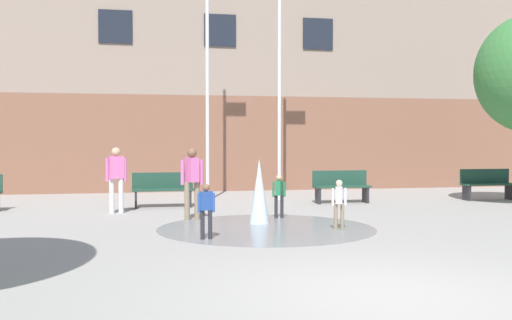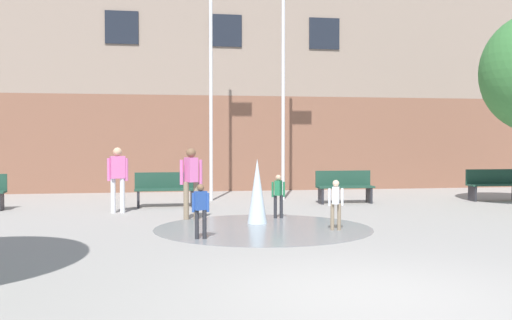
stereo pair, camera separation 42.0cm
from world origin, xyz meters
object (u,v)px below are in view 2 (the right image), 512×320
(adult_in_red, at_px, (191,178))
(flagpole_right, at_px, (284,64))
(child_in_fountain, at_px, (278,193))
(park_bench_under_left_flagpole, at_px, (345,186))
(child_running, at_px, (201,207))
(park_bench_left_of_flagpoles, at_px, (165,189))
(child_with_pink_shirt, at_px, (336,201))
(flagpole_left, at_px, (212,57))
(park_bench_near_trashcan, at_px, (493,184))
(teen_by_trashcan, at_px, (118,174))

(adult_in_red, height_order, flagpole_right, flagpole_right)
(child_in_fountain, bearing_deg, park_bench_under_left_flagpole, -12.36)
(child_in_fountain, relative_size, adult_in_red, 0.62)
(child_in_fountain, distance_m, child_running, 3.22)
(park_bench_left_of_flagpoles, height_order, flagpole_right, flagpole_right)
(child_with_pink_shirt, bearing_deg, child_running, -55.65)
(flagpole_left, relative_size, flagpole_right, 1.04)
(park_bench_left_of_flagpoles, height_order, park_bench_near_trashcan, same)
(park_bench_left_of_flagpoles, height_order, child_with_pink_shirt, child_with_pink_shirt)
(park_bench_left_of_flagpoles, distance_m, park_bench_near_trashcan, 9.51)
(park_bench_left_of_flagpoles, height_order, flagpole_left, flagpole_left)
(park_bench_left_of_flagpoles, bearing_deg, child_with_pink_shirt, -55.93)
(child_with_pink_shirt, height_order, child_in_fountain, same)
(child_with_pink_shirt, height_order, adult_in_red, adult_in_red)
(child_running, bearing_deg, park_bench_left_of_flagpoles, -114.33)
(flagpole_left, bearing_deg, child_in_fountain, -75.14)
(flagpole_right, bearing_deg, park_bench_left_of_flagpoles, -158.69)
(park_bench_left_of_flagpoles, bearing_deg, flagpole_left, 44.95)
(teen_by_trashcan, bearing_deg, park_bench_under_left_flagpole, -3.06)
(teen_by_trashcan, xyz_separation_m, adult_in_red, (1.68, -1.53, 0.00))
(park_bench_under_left_flagpole, bearing_deg, child_in_fountain, -131.00)
(park_bench_under_left_flagpole, xyz_separation_m, child_with_pink_shirt, (-1.75, -4.83, 0.10))
(child_running, relative_size, flagpole_left, 0.13)
(flagpole_right, bearing_deg, park_bench_under_left_flagpole, -41.87)
(teen_by_trashcan, bearing_deg, adult_in_red, -56.53)
(park_bench_left_of_flagpoles, relative_size, flagpole_left, 0.20)
(teen_by_trashcan, relative_size, child_running, 1.61)
(child_in_fountain, bearing_deg, park_bench_near_trashcan, -39.07)
(park_bench_near_trashcan, bearing_deg, child_in_fountain, -157.71)
(child_with_pink_shirt, bearing_deg, flagpole_right, -161.05)
(child_with_pink_shirt, relative_size, flagpole_left, 0.13)
(park_bench_left_of_flagpoles, height_order, child_running, child_running)
(child_running, bearing_deg, child_in_fountain, -157.16)
(park_bench_under_left_flagpole, distance_m, child_in_fountain, 3.79)
(flagpole_left, height_order, flagpole_right, flagpole_left)
(child_running, bearing_deg, teen_by_trashcan, -98.14)
(park_bench_left_of_flagpoles, bearing_deg, adult_in_red, -78.89)
(park_bench_under_left_flagpole, bearing_deg, child_running, -129.24)
(park_bench_left_of_flagpoles, relative_size, adult_in_red, 1.01)
(park_bench_left_of_flagpoles, distance_m, flagpole_left, 4.17)
(child_running, xyz_separation_m, flagpole_left, (0.84, 6.72, 3.59))
(park_bench_under_left_flagpole, relative_size, flagpole_right, 0.21)
(flagpole_right, bearing_deg, teen_by_trashcan, -151.79)
(park_bench_near_trashcan, xyz_separation_m, child_with_pink_shirt, (-6.30, -4.85, 0.10))
(flagpole_left, bearing_deg, park_bench_near_trashcan, -8.90)
(park_bench_near_trashcan, xyz_separation_m, child_in_fountain, (-7.03, -2.88, 0.10))
(park_bench_near_trashcan, relative_size, child_running, 1.62)
(park_bench_left_of_flagpoles, bearing_deg, teen_by_trashcan, -135.56)
(child_in_fountain, bearing_deg, park_bench_left_of_flagpoles, 70.27)
(child_with_pink_shirt, bearing_deg, flagpole_left, -141.50)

